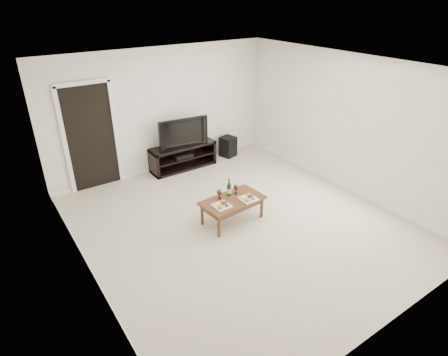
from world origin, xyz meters
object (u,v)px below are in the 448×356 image
at_px(subwoofer, 228,147).
at_px(media_console, 183,157).
at_px(coffee_table, 232,210).
at_px(television, 182,131).

bearing_deg(subwoofer, media_console, 163.74).
xyz_separation_m(media_console, coffee_table, (-0.34, -2.36, -0.07)).
relative_size(subwoofer, coffee_table, 0.45).
distance_m(television, subwoofer, 1.37).
bearing_deg(media_console, subwoofer, -0.25).
distance_m(television, coffee_table, 2.47).
distance_m(subwoofer, coffee_table, 2.82).
xyz_separation_m(television, coffee_table, (-0.34, -2.36, -0.66)).
distance_m(media_console, subwoofer, 1.21).
height_order(media_console, coffee_table, media_console).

